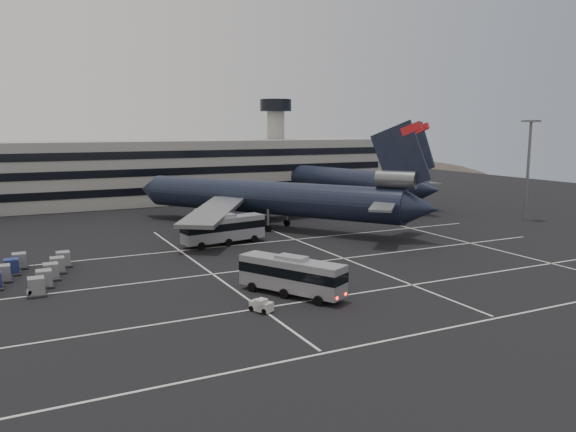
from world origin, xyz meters
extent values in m
plane|color=black|center=(0.00, 0.00, 0.00)|extent=(260.00, 260.00, 0.00)
cube|color=silver|center=(0.00, -22.00, 0.01)|extent=(90.00, 0.25, 0.01)
cube|color=silver|center=(0.00, -10.00, 0.01)|extent=(90.00, 0.25, 0.01)
cube|color=silver|center=(0.00, 4.00, 0.01)|extent=(90.00, 0.25, 0.01)
cube|color=silver|center=(0.00, 18.00, 0.01)|extent=(90.00, 0.25, 0.01)
cube|color=silver|center=(-6.00, 6.00, 0.01)|extent=(0.25, 55.00, 0.01)
cube|color=silver|center=(12.00, 6.00, 0.01)|extent=(0.25, 55.00, 0.01)
cube|color=silver|center=(34.00, 6.00, 0.01)|extent=(0.25, 55.00, 0.01)
cube|color=gray|center=(0.00, 72.00, 7.00)|extent=(120.00, 18.00, 14.00)
cube|color=black|center=(0.00, 62.95, 3.50)|extent=(118.00, 0.20, 1.60)
cube|color=black|center=(0.00, 62.95, 7.50)|extent=(118.00, 0.20, 1.60)
cube|color=black|center=(0.00, 62.95, 11.20)|extent=(118.00, 0.20, 1.60)
cylinder|color=gray|center=(35.00, 74.00, 11.00)|extent=(4.40, 4.40, 22.00)
cylinder|color=black|center=(35.00, 74.00, 22.50)|extent=(8.00, 8.00, 3.00)
ellipsoid|color=#38332B|center=(30.00, 170.00, -13.50)|extent=(252.00, 180.00, 44.00)
ellipsoid|color=#38332B|center=(110.00, 170.00, -9.00)|extent=(168.00, 120.00, 24.00)
cylinder|color=slate|center=(58.00, 15.00, 9.00)|extent=(0.50, 0.50, 18.00)
cube|color=slate|center=(58.00, 15.00, 18.10)|extent=(2.40, 2.40, 0.35)
cylinder|color=black|center=(12.39, 29.11, 5.20)|extent=(31.95, 42.64, 5.60)
cone|color=black|center=(-2.54, 50.65, 5.20)|extent=(7.17, 6.89, 5.60)
cone|color=black|center=(27.49, 7.34, 5.20)|extent=(6.99, 6.98, 5.04)
cube|color=black|center=(25.49, 10.21, 12.60)|extent=(5.81, 8.07, 10.97)
cube|color=red|center=(26.35, 8.98, 16.80)|extent=(2.29, 2.97, 2.24)
cylinder|color=#595B60|center=(25.21, 10.62, 9.30)|extent=(5.64, 6.47, 2.70)
cube|color=slate|center=(21.47, 8.64, 5.80)|extent=(7.47, 7.66, 0.87)
cube|color=slate|center=(28.38, 13.43, 5.80)|extent=(8.16, 5.85, 0.87)
cube|color=slate|center=(0.98, 23.64, 4.40)|extent=(16.67, 21.41, 1.75)
cylinder|color=#595B60|center=(1.74, 27.81, 2.70)|extent=(5.35, 6.06, 2.70)
cube|color=slate|center=(21.52, 37.88, 4.40)|extent=(22.67, 10.21, 1.75)
cylinder|color=#595B60|center=(17.35, 38.64, 2.70)|extent=(5.35, 6.06, 2.70)
cylinder|color=slate|center=(3.64, 41.74, 2.20)|extent=(0.44, 0.44, 3.00)
cylinder|color=black|center=(3.64, 41.74, 0.55)|extent=(1.04, 1.19, 1.10)
cylinder|color=slate|center=(10.90, 25.65, 2.20)|extent=(0.44, 0.44, 3.00)
cylinder|color=black|center=(10.90, 25.65, 0.55)|extent=(1.04, 1.19, 1.10)
cylinder|color=slate|center=(16.16, 29.29, 2.20)|extent=(0.44, 0.44, 3.00)
cylinder|color=black|center=(16.16, 29.29, 0.55)|extent=(1.04, 1.19, 1.10)
cylinder|color=black|center=(39.20, 52.92, 5.20)|extent=(16.73, 47.97, 5.60)
cone|color=black|center=(33.04, 78.38, 5.20)|extent=(6.50, 5.69, 5.60)
cone|color=black|center=(45.44, 27.16, 5.20)|extent=(6.07, 6.05, 5.04)
cube|color=black|center=(44.61, 30.57, 12.60)|extent=(2.71, 9.32, 10.97)
cube|color=red|center=(44.97, 29.11, 16.80)|extent=(1.29, 3.27, 2.24)
cylinder|color=#595B60|center=(44.50, 31.05, 9.30)|extent=(4.04, 6.47, 2.70)
cube|color=slate|center=(40.30, 30.55, 5.80)|extent=(8.15, 6.13, 0.87)
cube|color=slate|center=(48.46, 32.53, 5.80)|extent=(7.59, 3.41, 0.87)
cylinder|color=slate|center=(39.20, 52.92, 2.20)|extent=(0.44, 0.44, 3.00)
cylinder|color=black|center=(39.20, 52.92, 0.55)|extent=(0.74, 1.19, 1.10)
cube|color=#9CA0A4|center=(-1.48, -7.58, 2.17)|extent=(7.90, 11.47, 3.17)
cube|color=black|center=(-1.48, -7.58, 2.55)|extent=(7.99, 11.55, 1.00)
cube|color=#9CA0A4|center=(-1.48, -7.58, 3.94)|extent=(3.01, 3.60, 0.37)
cylinder|color=black|center=(-0.69, -11.78, 0.51)|extent=(0.78, 1.05, 1.02)
cylinder|color=black|center=(1.63, -10.51, 0.51)|extent=(0.78, 1.05, 1.02)
cylinder|color=black|center=(-2.64, -8.21, 0.51)|extent=(0.78, 1.05, 1.02)
cylinder|color=black|center=(-0.32, -6.94, 0.51)|extent=(0.78, 1.05, 1.02)
cylinder|color=black|center=(-4.60, -4.64, 0.51)|extent=(0.78, 1.05, 1.02)
cylinder|color=black|center=(-2.28, -3.37, 0.51)|extent=(0.78, 1.05, 1.02)
cube|color=#FF0C05|center=(0.58, -13.10, 0.95)|extent=(0.27, 0.20, 0.23)
cube|color=#FF0C05|center=(2.06, -12.29, 0.95)|extent=(0.27, 0.20, 0.23)
cube|color=#9CA0A4|center=(0.95, 19.39, 2.34)|extent=(12.85, 4.88, 3.42)
cube|color=black|center=(0.95, 19.39, 2.75)|extent=(12.91, 4.95, 1.08)
cube|color=#9CA0A4|center=(0.95, 19.39, 4.25)|extent=(3.68, 2.36, 0.40)
cylinder|color=black|center=(5.52, 18.71, 0.55)|extent=(1.14, 0.54, 1.10)
cylinder|color=black|center=(5.05, 21.52, 0.55)|extent=(1.14, 0.54, 1.10)
cylinder|color=black|center=(1.19, 17.99, 0.55)|extent=(1.14, 0.54, 1.10)
cylinder|color=black|center=(0.72, 20.80, 0.55)|extent=(1.14, 0.54, 1.10)
cylinder|color=black|center=(-3.14, 17.27, 0.55)|extent=(1.14, 0.54, 1.10)
cylinder|color=black|center=(-3.61, 20.08, 0.55)|extent=(1.14, 0.54, 1.10)
cube|color=#BBBBB6|center=(-6.27, -10.85, 0.52)|extent=(1.98, 2.39, 0.86)
cube|color=#BBBBB6|center=(-6.05, -11.28, 1.10)|extent=(1.33, 1.25, 0.48)
cylinder|color=black|center=(-6.39, -11.77, 0.27)|extent=(0.43, 0.57, 0.53)
cylinder|color=black|center=(-5.45, -11.29, 0.27)|extent=(0.43, 0.57, 0.53)
cylinder|color=black|center=(-7.09, -10.42, 0.27)|extent=(0.43, 0.57, 0.53)
cylinder|color=black|center=(-6.15, -9.93, 0.27)|extent=(0.43, 0.57, 0.53)
cube|color=#2D2D30|center=(-24.84, 3.96, 0.16)|extent=(2.49, 2.69, 0.18)
cylinder|color=black|center=(-24.84, 3.96, 0.10)|extent=(0.10, 0.20, 0.20)
cube|color=gray|center=(-24.84, 3.96, 1.07)|extent=(1.96, 1.96, 1.62)
cube|color=#2D2D30|center=(-23.96, 6.88, 0.16)|extent=(2.49, 2.69, 0.18)
cylinder|color=black|center=(-23.96, 6.88, 0.10)|extent=(0.10, 0.20, 0.20)
cube|color=gray|center=(-23.96, 6.88, 1.07)|extent=(1.96, 1.96, 1.62)
cube|color=#2D2D30|center=(-27.94, 11.26, 0.16)|extent=(2.49, 2.69, 0.18)
cylinder|color=black|center=(-27.94, 11.26, 0.10)|extent=(0.10, 0.20, 0.20)
cube|color=gray|center=(-27.94, 11.26, 1.07)|extent=(1.96, 1.96, 1.62)
cube|color=#2D2D30|center=(-23.08, 9.79, 0.16)|extent=(2.49, 2.69, 0.18)
cylinder|color=black|center=(-23.08, 9.79, 0.10)|extent=(0.10, 0.20, 0.20)
cube|color=gray|center=(-23.08, 9.79, 1.07)|extent=(1.96, 1.96, 1.62)
cube|color=#2D2D30|center=(-27.06, 14.17, 0.16)|extent=(2.49, 2.69, 0.18)
cylinder|color=black|center=(-27.06, 14.17, 0.10)|extent=(0.10, 0.20, 0.20)
cube|color=navy|center=(-27.06, 14.17, 1.07)|extent=(1.96, 1.96, 1.62)
cube|color=#2D2D30|center=(-22.20, 12.71, 0.16)|extent=(2.49, 2.69, 0.18)
cylinder|color=black|center=(-22.20, 12.71, 0.10)|extent=(0.10, 0.20, 0.20)
cube|color=gray|center=(-22.20, 12.71, 1.07)|extent=(1.96, 1.96, 1.62)
cube|color=#2D2D30|center=(-26.18, 17.09, 0.16)|extent=(2.49, 2.69, 0.18)
cylinder|color=black|center=(-26.18, 17.09, 0.10)|extent=(0.10, 0.20, 0.20)
cube|color=gray|center=(-26.18, 17.09, 1.07)|extent=(1.96, 1.96, 1.62)
cube|color=#2D2D30|center=(-21.32, 15.62, 0.16)|extent=(2.49, 2.69, 0.18)
cylinder|color=black|center=(-21.32, 15.62, 0.10)|extent=(0.10, 0.20, 0.20)
cube|color=gray|center=(-21.32, 15.62, 1.07)|extent=(1.96, 1.96, 1.62)
camera|label=1|loc=(-26.35, -57.02, 16.97)|focal=35.00mm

